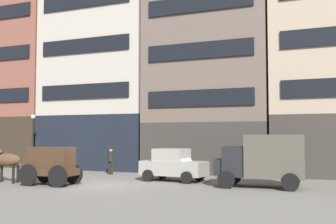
% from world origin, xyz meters
% --- Properties ---
extents(ground_plane, '(120.00, 120.00, 0.00)m').
position_xyz_m(ground_plane, '(0.00, 0.00, 0.00)').
color(ground_plane, slate).
extents(building_far_left, '(7.06, 6.47, 18.34)m').
position_xyz_m(building_far_left, '(-13.65, 10.14, 9.22)').
color(building_far_left, '#33281E').
rests_on(building_far_left, ground_plane).
extents(building_center_left, '(9.40, 6.47, 18.36)m').
position_xyz_m(building_center_left, '(-5.76, 10.14, 9.22)').
color(building_center_left, black).
rests_on(building_center_left, ground_plane).
extents(building_center_right, '(9.15, 6.47, 16.60)m').
position_xyz_m(building_center_right, '(3.16, 10.14, 8.34)').
color(building_center_right, '#38332D').
rests_on(building_center_right, ground_plane).
extents(cargo_wagon, '(2.96, 1.62, 1.98)m').
position_xyz_m(cargo_wagon, '(-2.46, -0.87, 1.15)').
color(cargo_wagon, '#3D2819').
rests_on(cargo_wagon, ground_plane).
extents(draft_horse, '(2.35, 0.67, 2.30)m').
position_xyz_m(draft_horse, '(-5.40, -0.87, 1.27)').
color(draft_horse, '#513823').
rests_on(draft_horse, ground_plane).
extents(delivery_truck_near, '(4.41, 2.27, 2.62)m').
position_xyz_m(delivery_truck_near, '(8.00, 2.25, 1.42)').
color(delivery_truck_near, black).
rests_on(delivery_truck_near, ground_plane).
extents(sedan_parked_curb, '(3.85, 2.17, 1.83)m').
position_xyz_m(sedan_parked_curb, '(2.82, 3.27, 0.91)').
color(sedan_parked_curb, gray).
rests_on(sedan_parked_curb, ground_plane).
extents(pedestrian_officer, '(0.45, 0.45, 1.79)m').
position_xyz_m(pedestrian_officer, '(-2.42, 5.34, 0.98)').
color(pedestrian_officer, black).
rests_on(pedestrian_officer, ground_plane).
extents(streetlamp_curbside, '(0.32, 0.32, 4.12)m').
position_xyz_m(streetlamp_curbside, '(-9.21, 5.72, 2.67)').
color(streetlamp_curbside, black).
rests_on(streetlamp_curbside, ground_plane).
extents(fire_hydrant_curbside, '(0.24, 0.24, 0.83)m').
position_xyz_m(fire_hydrant_curbside, '(5.08, 5.64, 0.43)').
color(fire_hydrant_curbside, maroon).
rests_on(fire_hydrant_curbside, ground_plane).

